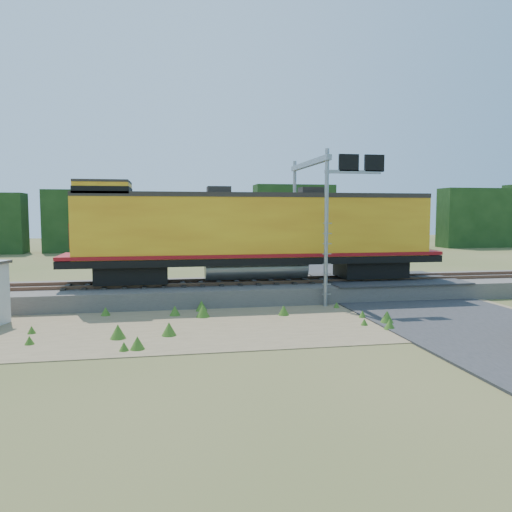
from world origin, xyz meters
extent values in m
plane|color=#475123|center=(0.00, 0.00, 0.00)|extent=(140.00, 140.00, 0.00)
cube|color=slate|center=(0.00, 6.00, 0.40)|extent=(70.00, 5.00, 0.80)
cube|color=brown|center=(0.00, 5.28, 0.88)|extent=(70.00, 0.10, 0.16)
cube|color=brown|center=(0.00, 6.72, 0.88)|extent=(70.00, 0.10, 0.16)
cube|color=#8C7754|center=(-2.00, 0.50, 0.01)|extent=(26.00, 8.00, 0.03)
cube|color=#38383A|center=(7.00, 6.00, 0.83)|extent=(7.00, 5.20, 0.06)
cube|color=#38383A|center=(7.00, 22.00, 0.04)|extent=(7.00, 24.00, 0.08)
cube|color=black|center=(0.00, 38.00, 3.25)|extent=(36.00, 3.00, 6.50)
cube|color=black|center=(-6.01, 6.00, 1.38)|extent=(3.36, 2.15, 0.84)
cube|color=black|center=(6.13, 6.00, 1.38)|extent=(3.36, 2.15, 0.84)
cube|color=black|center=(0.06, 6.00, 1.97)|extent=(18.67, 2.80, 0.34)
cylinder|color=gray|center=(0.06, 6.00, 1.52)|extent=(5.13, 1.12, 1.12)
cube|color=yellow|center=(0.06, 6.00, 3.58)|extent=(17.27, 2.71, 2.89)
cube|color=maroon|center=(0.06, 6.00, 2.25)|extent=(18.67, 2.85, 0.17)
cube|color=#28231E|center=(0.06, 6.00, 5.14)|extent=(17.27, 2.75, 0.22)
cube|color=yellow|center=(-7.22, 6.00, 5.36)|extent=(2.43, 2.71, 0.65)
cube|color=#28231E|center=(-7.22, 6.00, 5.72)|extent=(2.43, 2.75, 0.11)
cube|color=black|center=(-7.22, 6.00, 5.31)|extent=(2.47, 2.75, 0.33)
cube|color=maroon|center=(-8.62, 6.00, 3.26)|extent=(0.09, 1.87, 1.12)
cube|color=#28231E|center=(-1.81, 6.00, 5.36)|extent=(1.12, 0.93, 0.42)
cube|color=#28231E|center=(2.86, 6.00, 5.36)|extent=(1.12, 0.93, 0.42)
cylinder|color=gray|center=(2.76, 3.20, 3.58)|extent=(0.18, 0.18, 7.16)
cylinder|color=gray|center=(2.76, 8.80, 3.58)|extent=(0.18, 0.18, 7.16)
cube|color=gray|center=(2.76, 6.00, 6.75)|extent=(0.26, 6.20, 0.26)
cube|color=gray|center=(3.98, 3.20, 6.13)|extent=(2.66, 0.15, 0.15)
cube|color=black|center=(3.78, 3.20, 6.54)|extent=(0.92, 0.15, 0.77)
cube|color=black|center=(5.01, 3.20, 6.54)|extent=(0.92, 0.15, 0.77)
camera|label=1|loc=(-4.48, -18.40, 4.30)|focal=35.00mm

